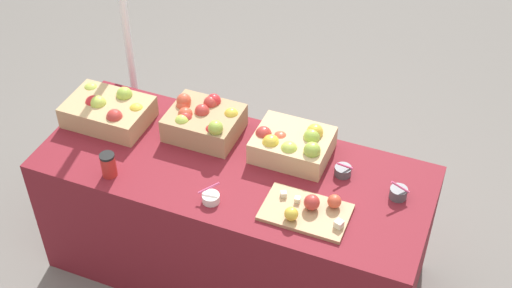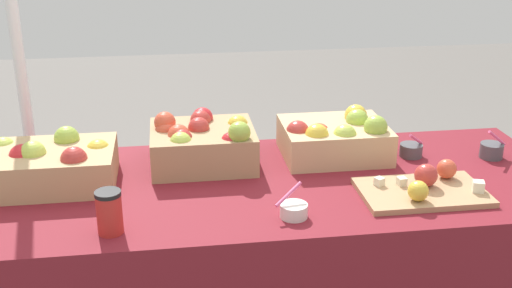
{
  "view_description": "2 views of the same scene",
  "coord_description": "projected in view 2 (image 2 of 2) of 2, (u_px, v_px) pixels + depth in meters",
  "views": [
    {
      "loc": [
        1.01,
        -2.22,
        2.98
      ],
      "look_at": [
        0.13,
        -0.02,
        0.94
      ],
      "focal_mm": 48.53,
      "sensor_mm": 36.0,
      "label": 1
    },
    {
      "loc": [
        -0.34,
        -1.86,
        1.61
      ],
      "look_at": [
        -0.07,
        0.03,
        0.86
      ],
      "focal_mm": 44.96,
      "sensor_mm": 36.0,
      "label": 2
    }
  ],
  "objects": [
    {
      "name": "table",
      "position": [
        277.0,
        278.0,
        2.21
      ],
      "size": [
        1.9,
        0.76,
        0.74
      ],
      "primitive_type": "cube",
      "color": "maroon",
      "rests_on": "ground_plane"
    },
    {
      "name": "apple_crate_right",
      "position": [
        334.0,
        137.0,
        2.25
      ],
      "size": [
        0.36,
        0.29,
        0.17
      ],
      "color": "tan",
      "rests_on": "table"
    },
    {
      "name": "apple_crate_left",
      "position": [
        49.0,
        164.0,
        2.04
      ],
      "size": [
        0.42,
        0.29,
        0.16
      ],
      "color": "tan",
      "rests_on": "table"
    },
    {
      "name": "sample_bowl_far",
      "position": [
        411.0,
        150.0,
        2.27
      ],
      "size": [
        0.09,
        0.08,
        0.1
      ],
      "color": "#4C4C51",
      "rests_on": "table"
    },
    {
      "name": "cutting_board_front",
      "position": [
        425.0,
        187.0,
        1.98
      ],
      "size": [
        0.39,
        0.24,
        0.09
      ],
      "color": "tan",
      "rests_on": "table"
    },
    {
      "name": "apple_crate_middle",
      "position": [
        202.0,
        143.0,
        2.18
      ],
      "size": [
        0.35,
        0.29,
        0.19
      ],
      "color": "tan",
      "rests_on": "table"
    },
    {
      "name": "coffee_cup",
      "position": [
        109.0,
        212.0,
        1.74
      ],
      "size": [
        0.07,
        0.07,
        0.12
      ],
      "color": "red",
      "rests_on": "table"
    },
    {
      "name": "sample_bowl_mid",
      "position": [
        292.0,
        210.0,
        1.84
      ],
      "size": [
        0.09,
        0.09,
        0.09
      ],
      "color": "silver",
      "rests_on": "table"
    },
    {
      "name": "sample_bowl_near",
      "position": [
        492.0,
        150.0,
        2.26
      ],
      "size": [
        0.09,
        0.08,
        0.11
      ],
      "color": "#4C4C51",
      "rests_on": "table"
    },
    {
      "name": "tent_pole",
      "position": [
        18.0,
        50.0,
        2.37
      ],
      "size": [
        0.04,
        0.04,
        2.14
      ],
      "primitive_type": "cylinder",
      "color": "white",
      "rests_on": "ground_plane"
    }
  ]
}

